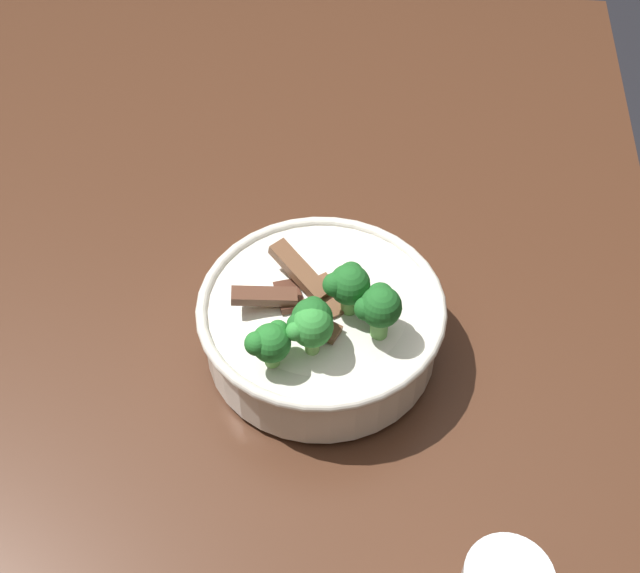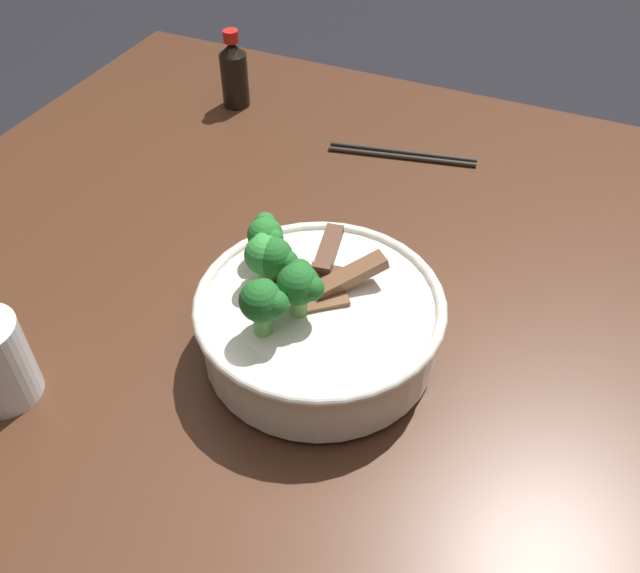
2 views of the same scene
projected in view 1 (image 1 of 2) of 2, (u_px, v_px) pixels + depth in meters
name	position (u px, v px, depth m)	size (l,w,h in m)	color
ground	(260.00, 557.00, 1.53)	(10.00, 10.00, 0.00)	black
dining_table	(229.00, 332.00, 1.02)	(1.42, 1.02, 0.77)	#472819
rice_bowl	(322.00, 320.00, 0.85)	(0.26, 0.26, 0.14)	silver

